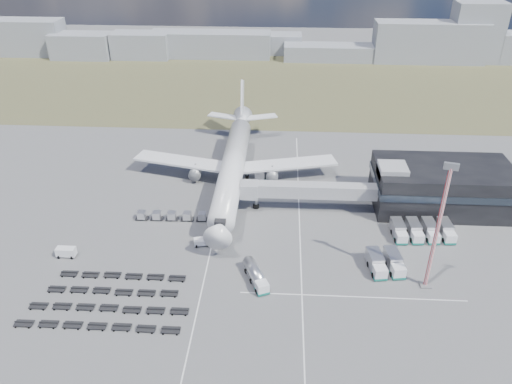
{
  "coord_description": "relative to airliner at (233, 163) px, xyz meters",
  "views": [
    {
      "loc": [
        11.63,
        -75.73,
        60.54
      ],
      "look_at": [
        6.17,
        20.95,
        4.0
      ],
      "focal_mm": 35.0,
      "sensor_mm": 36.0,
      "label": 1
    }
  ],
  "objects": [
    {
      "name": "service_trucks_near",
      "position": [
        31.81,
        -32.35,
        -3.74
      ],
      "size": [
        6.82,
        7.83,
        2.86
      ],
      "rotation": [
        0.0,
        0.0,
        0.13
      ],
      "color": "silver",
      "rests_on": "ground"
    },
    {
      "name": "terminal",
      "position": [
        47.77,
        -8.41,
        -0.04
      ],
      "size": [
        30.4,
        16.4,
        11.0
      ],
      "color": "black",
      "rests_on": "ground"
    },
    {
      "name": "baggage_dollies",
      "position": [
        -17.77,
        -44.13,
        -4.92
      ],
      "size": [
        28.63,
        14.46,
        0.74
      ],
      "rotation": [
        0.0,
        0.0,
        0.0
      ],
      "color": "black",
      "rests_on": "ground"
    },
    {
      "name": "lane_markings",
      "position": [
        9.77,
        -29.38,
        -5.29
      ],
      "size": [
        47.12,
        110.0,
        0.01
      ],
      "color": "silver",
      "rests_on": "ground"
    },
    {
      "name": "service_trucks_far",
      "position": [
        41.34,
        -21.01,
        -3.82
      ],
      "size": [
        12.6,
        7.49,
        2.71
      ],
      "rotation": [
        0.0,
        0.0,
        0.06
      ],
      "color": "silver",
      "rests_on": "ground"
    },
    {
      "name": "catering_truck",
      "position": [
        7.06,
        3.32,
        -3.82
      ],
      "size": [
        3.85,
        6.67,
        2.88
      ],
      "rotation": [
        0.0,
        0.0,
        -0.22
      ],
      "color": "silver",
      "rests_on": "ground"
    },
    {
      "name": "jet_bridge",
      "position": [
        15.9,
        -11.95,
        -0.24
      ],
      "size": [
        30.3,
        3.8,
        7.05
      ],
      "color": "#939399",
      "rests_on": "ground"
    },
    {
      "name": "airliner",
      "position": [
        0.0,
        0.0,
        0.0
      ],
      "size": [
        51.59,
        64.53,
        17.62
      ],
      "color": "silver",
      "rests_on": "ground"
    },
    {
      "name": "utility_van",
      "position": [
        -30.02,
        -31.85,
        -4.28
      ],
      "size": [
        3.73,
        1.71,
        2.03
      ],
      "primitive_type": "cube",
      "rotation": [
        0.0,
        0.0,
        -0.01
      ],
      "color": "silver",
      "rests_on": "ground"
    },
    {
      "name": "uld_row",
      "position": [
        -10.25,
        -17.71,
        -4.24
      ],
      "size": [
        19.44,
        2.11,
        1.76
      ],
      "rotation": [
        0.0,
        0.0,
        0.02
      ],
      "color": "black",
      "rests_on": "ground"
    },
    {
      "name": "floodlight_mast",
      "position": [
        38.49,
        -36.6,
        7.24
      ],
      "size": [
        2.39,
        1.93,
        25.0
      ],
      "rotation": [
        0.0,
        0.0,
        -0.25
      ],
      "color": "red",
      "rests_on": "ground"
    },
    {
      "name": "ground",
      "position": [
        0.0,
        -32.38,
        -5.29
      ],
      "size": [
        420.0,
        420.0,
        0.0
      ],
      "primitive_type": "plane",
      "color": "#565659",
      "rests_on": "ground"
    },
    {
      "name": "skyline",
      "position": [
        1.47,
        115.07,
        1.54
      ],
      "size": [
        322.98,
        26.68,
        24.76
      ],
      "color": "gray",
      "rests_on": "ground"
    },
    {
      "name": "pushback_tug",
      "position": [
        -4.0,
        -26.54,
        -4.56
      ],
      "size": [
        3.52,
        2.44,
        1.46
      ],
      "primitive_type": "cube",
      "rotation": [
        0.0,
        0.0,
        0.21
      ],
      "color": "silver",
      "rests_on": "ground"
    },
    {
      "name": "grass_strip",
      "position": [
        0.0,
        77.62,
        -5.29
      ],
      "size": [
        420.0,
        90.0,
        0.01
      ],
      "primitive_type": "cube",
      "color": "brown",
      "rests_on": "ground"
    },
    {
      "name": "fuel_tanker",
      "position": [
        7.61,
        -37.22,
        -3.88
      ],
      "size": [
        5.41,
        8.89,
        2.82
      ],
      "rotation": [
        0.0,
        0.0,
        0.4
      ],
      "color": "silver",
      "rests_on": "ground"
    }
  ]
}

